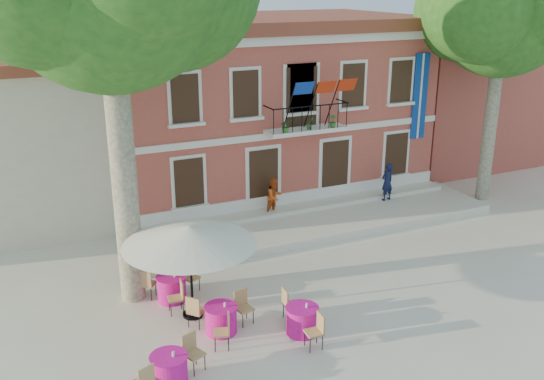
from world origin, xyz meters
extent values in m
plane|color=beige|center=(0.00, 0.00, 0.00)|extent=(90.00, 90.00, 0.00)
cube|color=#AD543E|center=(2.00, 10.00, 3.50)|extent=(13.00, 8.00, 7.00)
cube|color=brown|center=(2.00, 10.00, 7.25)|extent=(13.50, 8.50, 0.50)
cube|color=silver|center=(2.00, 6.05, 6.85)|extent=(13.30, 0.35, 0.35)
cube|color=silver|center=(2.00, 5.55, 3.50)|extent=(3.20, 0.90, 0.15)
cube|color=black|center=(2.00, 5.15, 4.50)|extent=(3.20, 0.04, 0.04)
cube|color=navy|center=(7.60, 5.94, 4.30)|extent=(0.70, 0.05, 3.60)
cube|color=#0D3194|center=(1.10, 4.80, 5.25)|extent=(0.76, 0.27, 0.47)
cube|color=red|center=(2.00, 4.80, 5.25)|extent=(0.76, 0.29, 0.47)
cube|color=red|center=(2.90, 4.80, 5.25)|extent=(0.76, 0.27, 0.47)
imported|color=#26591E|center=(1.00, 5.25, 3.82)|extent=(0.43, 0.37, 0.48)
imported|color=#26591E|center=(2.00, 5.25, 3.82)|extent=(0.26, 0.21, 0.48)
imported|color=#26591E|center=(3.00, 5.25, 3.82)|extent=(0.27, 0.27, 0.48)
cube|color=#AD543E|center=(14.00, 11.00, 3.00)|extent=(9.00, 9.00, 6.00)
cube|color=brown|center=(14.00, 11.00, 6.20)|extent=(9.40, 9.40, 0.40)
cube|color=silver|center=(2.00, 4.40, 0.15)|extent=(14.00, 3.40, 0.30)
cylinder|color=#A59E84|center=(-5.70, 1.74, 3.95)|extent=(0.71, 0.71, 7.90)
cylinder|color=#A59E84|center=(9.88, 4.10, 3.38)|extent=(0.54, 0.54, 6.75)
sphere|color=#1F4E18|center=(9.88, 4.10, 7.91)|extent=(5.40, 5.40, 5.40)
cylinder|color=black|center=(-4.42, 0.01, 0.04)|extent=(0.58, 0.58, 0.08)
cylinder|color=black|center=(-4.42, 0.01, 1.20)|extent=(0.07, 0.07, 2.40)
cone|color=white|center=(-4.42, 0.01, 2.45)|extent=(3.65, 3.65, 0.53)
imported|color=#101638|center=(5.52, 4.98, 1.09)|extent=(0.64, 0.48, 1.59)
imported|color=#CF4C18|center=(0.60, 5.40, 1.04)|extent=(0.86, 0.76, 1.49)
cylinder|color=#E21599|center=(-3.98, -1.12, 0.38)|extent=(0.84, 0.84, 0.75)
cylinder|color=#E21599|center=(-3.98, -1.12, 0.76)|extent=(0.90, 0.90, 0.02)
cube|color=tan|center=(-3.24, -0.98, 0.47)|extent=(0.49, 0.49, 0.95)
cube|color=tan|center=(-4.47, -0.55, 0.47)|extent=(0.59, 0.59, 0.95)
cube|color=tan|center=(-4.23, -1.83, 0.47)|extent=(0.53, 0.53, 0.95)
cylinder|color=#E21599|center=(-2.04, -2.06, 0.38)|extent=(0.84, 0.84, 0.75)
cylinder|color=#E21599|center=(-2.04, -2.06, 0.76)|extent=(0.90, 0.90, 0.02)
cube|color=tan|center=(-2.09, -2.81, 0.47)|extent=(0.45, 0.45, 0.95)
cube|color=tan|center=(-1.98, -1.31, 0.47)|extent=(0.45, 0.45, 0.95)
cylinder|color=#E21599|center=(-5.84, -2.73, 0.38)|extent=(0.84, 0.84, 0.75)
cylinder|color=#E21599|center=(-5.84, -2.73, 0.76)|extent=(0.90, 0.90, 0.02)
cube|color=tan|center=(-5.14, -2.45, 0.47)|extent=(0.55, 0.55, 0.95)
cylinder|color=#E21599|center=(-4.71, 1.09, 0.38)|extent=(0.84, 0.84, 0.75)
cylinder|color=#E21599|center=(-4.71, 1.09, 0.76)|extent=(0.90, 0.90, 0.02)
cube|color=tan|center=(-5.31, 1.54, 0.47)|extent=(0.59, 0.59, 0.95)
cube|color=tan|center=(-4.80, 0.35, 0.47)|extent=(0.47, 0.47, 0.95)
cube|color=tan|center=(-4.02, 1.39, 0.47)|extent=(0.55, 0.55, 0.95)
camera|label=1|loc=(-8.62, -14.51, 8.94)|focal=40.00mm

